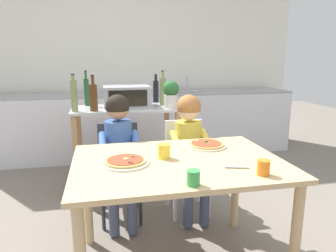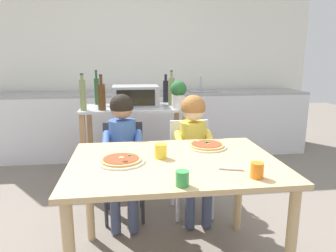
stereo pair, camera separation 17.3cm
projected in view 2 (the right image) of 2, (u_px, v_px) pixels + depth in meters
The scene contains 22 objects.
ground_plane at pixel (157, 194), 3.19m from camera, with size 11.45×11.45×0.00m, color slate.
back_wall_tiled at pixel (145, 58), 4.62m from camera, with size 4.99×0.12×2.70m.
kitchen_counter at pixel (148, 124), 4.42m from camera, with size 4.49×0.60×1.09m.
kitchen_island_cart at pixel (135, 133), 3.29m from camera, with size 1.07×0.63×0.87m.
toaster_oven at pixel (136, 96), 3.22m from camera, with size 0.47×0.34×0.21m.
bottle_brown_beer at pixel (166, 90), 3.49m from camera, with size 0.06×0.06×0.31m.
bottle_dark_olive_oil at pixel (97, 91), 3.30m from camera, with size 0.05×0.05×0.36m.
bottle_tall_green_wine at pixel (83, 94), 2.94m from camera, with size 0.06×0.06×0.35m.
bottle_clear_vinegar at pixel (102, 96), 2.96m from camera, with size 0.07×0.07×0.34m.
bottle_slim_sauce at pixel (171, 91), 3.24m from camera, with size 0.06×0.06×0.36m.
potted_herb_plant at pixel (179, 94), 3.05m from camera, with size 0.16×0.16×0.27m.
dining_table at pixel (174, 175), 1.94m from camera, with size 1.28×0.93×0.75m.
dining_chair_left at pixel (124, 163), 2.69m from camera, with size 0.36×0.36×0.81m.
dining_chair_right at pixel (191, 160), 2.76m from camera, with size 0.36×0.36×0.81m.
child_in_blue_striped_shirt at pixel (123, 143), 2.53m from camera, with size 0.32×0.42×1.06m.
child_in_yellow_shirt at pixel (194, 140), 2.60m from camera, with size 0.32×0.42×1.05m.
pizza_plate_white at pixel (121, 161), 1.87m from camera, with size 0.29×0.29×0.03m.
pizza_plate_cream at pixel (206, 146), 2.19m from camera, with size 0.28×0.28×0.03m.
drinking_cup_green at pixel (182, 178), 1.53m from camera, with size 0.07×0.07×0.08m, color green.
drinking_cup_orange at pixel (257, 170), 1.64m from camera, with size 0.07×0.07×0.08m, color orange.
drinking_cup_yellow at pixel (161, 151), 1.96m from camera, with size 0.08×0.08×0.09m, color yellow.
serving_spoon at pixel (231, 169), 1.75m from camera, with size 0.01×0.01×0.14m, color #B7BABF.
Camera 2 is at (-0.28, -1.81, 1.38)m, focal length 33.23 mm.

